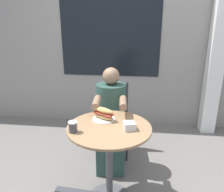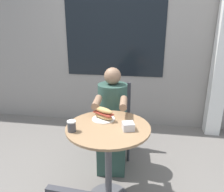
{
  "view_description": "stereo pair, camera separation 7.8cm",
  "coord_description": "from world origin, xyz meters",
  "px_view_note": "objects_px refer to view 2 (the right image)",
  "views": [
    {
      "loc": [
        0.22,
        -1.61,
        1.55
      ],
      "look_at": [
        0.0,
        0.19,
        0.95
      ],
      "focal_mm": 35.0,
      "sensor_mm": 36.0,
      "label": 1
    },
    {
      "loc": [
        0.3,
        -1.6,
        1.55
      ],
      "look_at": [
        0.0,
        0.19,
        0.95
      ],
      "focal_mm": 35.0,
      "sensor_mm": 36.0,
      "label": 2
    }
  ],
  "objects_px": {
    "drink_cup": "(72,126)",
    "diner_chair": "(116,111)",
    "sandwich_on_plate": "(103,114)",
    "seated_diner": "(112,126)",
    "cafe_table": "(108,148)"
  },
  "relations": [
    {
      "from": "drink_cup",
      "to": "cafe_table",
      "type": "bearing_deg",
      "value": 25.97
    },
    {
      "from": "sandwich_on_plate",
      "to": "drink_cup",
      "type": "distance_m",
      "value": 0.33
    },
    {
      "from": "seated_diner",
      "to": "diner_chair",
      "type": "bearing_deg",
      "value": -92.94
    },
    {
      "from": "drink_cup",
      "to": "diner_chair",
      "type": "bearing_deg",
      "value": 78.36
    },
    {
      "from": "cafe_table",
      "to": "seated_diner",
      "type": "relative_size",
      "value": 0.66
    },
    {
      "from": "seated_diner",
      "to": "drink_cup",
      "type": "relative_size",
      "value": 12.81
    },
    {
      "from": "seated_diner",
      "to": "drink_cup",
      "type": "height_order",
      "value": "seated_diner"
    },
    {
      "from": "seated_diner",
      "to": "drink_cup",
      "type": "distance_m",
      "value": 0.75
    },
    {
      "from": "cafe_table",
      "to": "drink_cup",
      "type": "height_order",
      "value": "drink_cup"
    },
    {
      "from": "diner_chair",
      "to": "seated_diner",
      "type": "height_order",
      "value": "seated_diner"
    },
    {
      "from": "diner_chair",
      "to": "drink_cup",
      "type": "relative_size",
      "value": 9.88
    },
    {
      "from": "diner_chair",
      "to": "drink_cup",
      "type": "bearing_deg",
      "value": 73.75
    },
    {
      "from": "diner_chair",
      "to": "sandwich_on_plate",
      "type": "bearing_deg",
      "value": 84.95
    },
    {
      "from": "diner_chair",
      "to": "drink_cup",
      "type": "xyz_separation_m",
      "value": [
        -0.2,
        -1.0,
        0.27
      ]
    },
    {
      "from": "diner_chair",
      "to": "cafe_table",
      "type": "bearing_deg",
      "value": 89.41
    }
  ]
}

